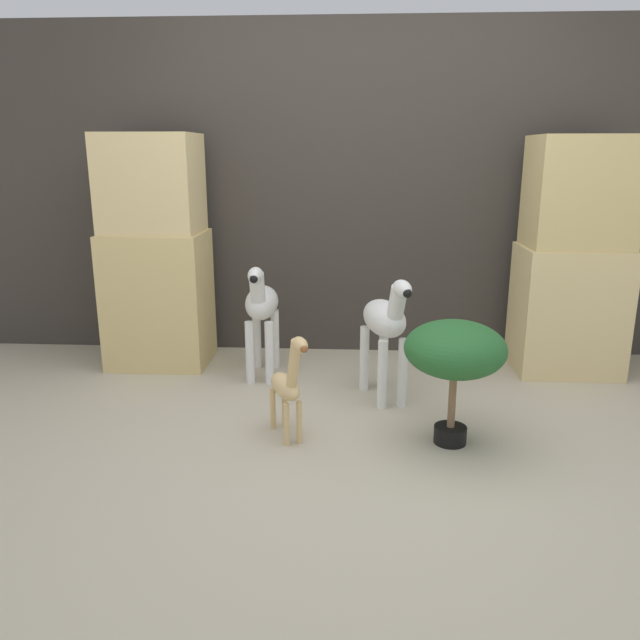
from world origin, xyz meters
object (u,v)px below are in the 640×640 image
Objects in this scene: zebra_right at (386,325)px; zebra_left at (261,309)px; giraffe_figurine at (288,384)px; potted_palm_front at (455,352)px.

zebra_left is at bearing 156.04° from zebra_right.
zebra_left is 0.92m from giraffe_figurine.
zebra_right is 1.20× the size of potted_palm_front.
zebra_right is 0.81m from zebra_left.
giraffe_figurine is at bearing -132.07° from zebra_right.
potted_palm_front is (0.79, 0.00, 0.17)m from giraffe_figurine.
potted_palm_front is at bearing -39.96° from zebra_left.
zebra_left is at bearing 106.21° from giraffe_figurine.
zebra_right is 0.75m from giraffe_figurine.
giraffe_figurine is 0.93× the size of potted_palm_front.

